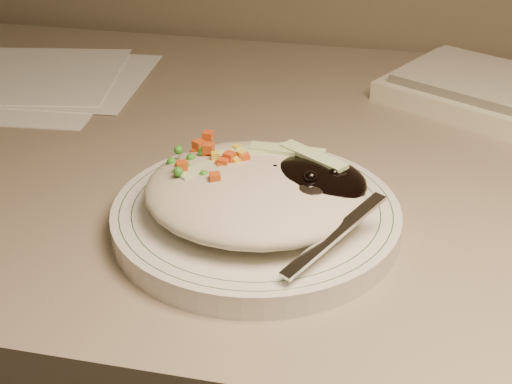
# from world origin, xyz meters

# --- Properties ---
(desk) EXTENTS (1.40, 0.70, 0.74)m
(desk) POSITION_xyz_m (0.00, 1.38, 0.54)
(desk) COLOR #80715C
(desk) RESTS_ON ground
(plate) EXTENTS (0.25, 0.25, 0.02)m
(plate) POSITION_xyz_m (-0.05, 1.22, 0.75)
(plate) COLOR silver
(plate) RESTS_ON desk
(plate_rim) EXTENTS (0.24, 0.24, 0.00)m
(plate_rim) POSITION_xyz_m (-0.05, 1.22, 0.76)
(plate_rim) COLOR #144723
(plate_rim) RESTS_ON plate
(meal) EXTENTS (0.21, 0.19, 0.05)m
(meal) POSITION_xyz_m (-0.04, 1.22, 0.78)
(meal) COLOR #B2AB90
(meal) RESTS_ON plate
(papers) EXTENTS (0.36, 0.30, 0.00)m
(papers) POSITION_xyz_m (-0.44, 1.50, 0.74)
(papers) COLOR white
(papers) RESTS_ON desk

